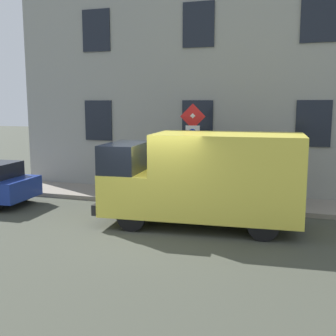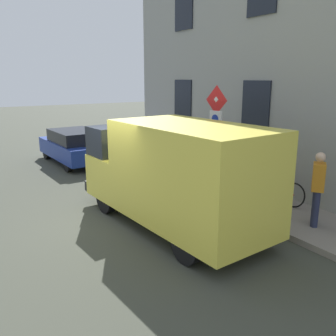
{
  "view_description": "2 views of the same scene",
  "coord_description": "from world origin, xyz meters",
  "px_view_note": "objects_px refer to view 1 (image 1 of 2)",
  "views": [
    {
      "loc": [
        -10.11,
        -3.52,
        3.29
      ],
      "look_at": [
        2.34,
        0.48,
        1.24
      ],
      "focal_mm": 44.72,
      "sensor_mm": 36.0,
      "label": 1
    },
    {
      "loc": [
        -3.83,
        -7.86,
        3.45
      ],
      "look_at": [
        1.23,
        0.18,
        1.07
      ],
      "focal_mm": 38.61,
      "sensor_mm": 36.0,
      "label": 2
    }
  ],
  "objects_px": {
    "pedestrian": "(285,175)",
    "delivery_van": "(205,177)",
    "bicycle_black": "(164,182)",
    "sign_post_stacked": "(193,142)",
    "bicycle_orange": "(187,183)",
    "bicycle_purple": "(211,185)",
    "bicycle_red": "(236,186)"
  },
  "relations": [
    {
      "from": "pedestrian",
      "to": "delivery_van",
      "type": "bearing_deg",
      "value": -164.09
    },
    {
      "from": "bicycle_black",
      "to": "sign_post_stacked",
      "type": "bearing_deg",
      "value": 131.54
    },
    {
      "from": "pedestrian",
      "to": "sign_post_stacked",
      "type": "bearing_deg",
      "value": 157.01
    },
    {
      "from": "bicycle_orange",
      "to": "bicycle_purple",
      "type": "bearing_deg",
      "value": 177.52
    },
    {
      "from": "bicycle_orange",
      "to": "bicycle_black",
      "type": "relative_size",
      "value": 1.0
    },
    {
      "from": "delivery_van",
      "to": "pedestrian",
      "type": "distance_m",
      "value": 3.26
    },
    {
      "from": "sign_post_stacked",
      "to": "pedestrian",
      "type": "bearing_deg",
      "value": -76.13
    },
    {
      "from": "bicycle_purple",
      "to": "bicycle_orange",
      "type": "xyz_separation_m",
      "value": [
        0.0,
        0.85,
        0.0
      ]
    },
    {
      "from": "bicycle_black",
      "to": "pedestrian",
      "type": "bearing_deg",
      "value": 166.21
    },
    {
      "from": "bicycle_purple",
      "to": "bicycle_orange",
      "type": "relative_size",
      "value": 1.0
    },
    {
      "from": "bicycle_purple",
      "to": "bicycle_black",
      "type": "distance_m",
      "value": 1.7
    },
    {
      "from": "bicycle_red",
      "to": "bicycle_orange",
      "type": "height_order",
      "value": "same"
    },
    {
      "from": "bicycle_orange",
      "to": "pedestrian",
      "type": "relative_size",
      "value": 1.0
    },
    {
      "from": "delivery_van",
      "to": "bicycle_purple",
      "type": "relative_size",
      "value": 3.18
    },
    {
      "from": "bicycle_black",
      "to": "bicycle_orange",
      "type": "bearing_deg",
      "value": 173.52
    },
    {
      "from": "delivery_van",
      "to": "bicycle_black",
      "type": "height_order",
      "value": "delivery_van"
    },
    {
      "from": "sign_post_stacked",
      "to": "bicycle_orange",
      "type": "distance_m",
      "value": 2.04
    },
    {
      "from": "bicycle_black",
      "to": "pedestrian",
      "type": "relative_size",
      "value": 1.0
    },
    {
      "from": "sign_post_stacked",
      "to": "delivery_van",
      "type": "distance_m",
      "value": 2.19
    },
    {
      "from": "bicycle_orange",
      "to": "delivery_van",
      "type": "bearing_deg",
      "value": 110.73
    },
    {
      "from": "delivery_van",
      "to": "bicycle_black",
      "type": "xyz_separation_m",
      "value": [
        3.12,
        2.19,
        -0.82
      ]
    },
    {
      "from": "delivery_van",
      "to": "bicycle_red",
      "type": "xyz_separation_m",
      "value": [
        3.12,
        -0.37,
        -0.82
      ]
    },
    {
      "from": "delivery_van",
      "to": "bicycle_purple",
      "type": "distance_m",
      "value": 3.26
    },
    {
      "from": "bicycle_red",
      "to": "bicycle_orange",
      "type": "bearing_deg",
      "value": -5.6
    },
    {
      "from": "delivery_van",
      "to": "bicycle_red",
      "type": "bearing_deg",
      "value": -100.99
    },
    {
      "from": "bicycle_orange",
      "to": "bicycle_black",
      "type": "bearing_deg",
      "value": -2.43
    },
    {
      "from": "bicycle_black",
      "to": "delivery_van",
      "type": "bearing_deg",
      "value": 118.56
    },
    {
      "from": "bicycle_black",
      "to": "pedestrian",
      "type": "distance_m",
      "value": 4.22
    },
    {
      "from": "bicycle_purple",
      "to": "bicycle_black",
      "type": "bearing_deg",
      "value": -4.8
    },
    {
      "from": "bicycle_purple",
      "to": "bicycle_orange",
      "type": "height_order",
      "value": "same"
    },
    {
      "from": "delivery_van",
      "to": "bicycle_black",
      "type": "relative_size",
      "value": 3.19
    },
    {
      "from": "bicycle_purple",
      "to": "bicycle_black",
      "type": "relative_size",
      "value": 1.0
    }
  ]
}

